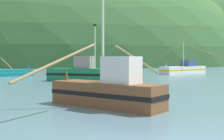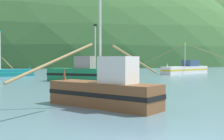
% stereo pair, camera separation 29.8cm
% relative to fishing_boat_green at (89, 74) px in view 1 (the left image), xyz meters
% --- Properties ---
extents(hill_far_left, '(208.92, 167.14, 104.47)m').
position_rel_fishing_boat_green_xyz_m(hill_far_left, '(-37.41, 129.55, -0.89)').
color(hill_far_left, '#386633').
rests_on(hill_far_left, ground).
extents(hill_far_center, '(147.83, 118.26, 96.24)m').
position_rel_fishing_boat_green_xyz_m(hill_far_center, '(37.80, 218.93, -0.89)').
color(hill_far_center, '#47703D').
rests_on(hill_far_center, ground).
extents(hill_far_right, '(110.35, 88.28, 44.19)m').
position_rel_fishing_boat_green_xyz_m(hill_far_right, '(-38.82, 153.64, -0.89)').
color(hill_far_right, '#2D562D').
rests_on(hill_far_right, ground).
extents(fishing_boat_green, '(9.93, 4.70, 6.28)m').
position_rel_fishing_boat_green_xyz_m(fishing_boat_green, '(0.00, 0.00, 0.00)').
color(fishing_boat_green, '#197A47').
rests_on(fishing_boat_green, ground).
extents(fishing_boat_white, '(14.57, 13.10, 5.41)m').
position_rel_fishing_boat_green_xyz_m(fishing_boat_white, '(14.16, 19.58, -0.05)').
color(fishing_boat_white, white).
rests_on(fishing_boat_white, ground).
extents(fishing_boat_brown, '(6.20, 9.24, 7.57)m').
position_rel_fishing_boat_green_xyz_m(fishing_boat_brown, '(3.44, -16.83, -0.04)').
color(fishing_boat_brown, brown).
rests_on(fishing_boat_brown, ground).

